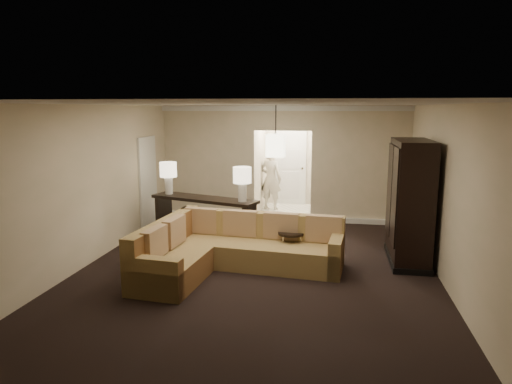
% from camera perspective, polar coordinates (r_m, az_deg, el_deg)
% --- Properties ---
extents(ground, '(8.00, 8.00, 0.00)m').
position_cam_1_polar(ground, '(7.60, -0.35, -10.66)').
color(ground, black).
rests_on(ground, ground).
extents(wall_back, '(6.00, 0.04, 2.80)m').
position_cam_1_polar(wall_back, '(11.13, 3.32, 3.53)').
color(wall_back, beige).
rests_on(wall_back, ground).
extents(wall_front, '(6.00, 0.04, 2.80)m').
position_cam_1_polar(wall_front, '(3.50, -12.41, -12.29)').
color(wall_front, beige).
rests_on(wall_front, ground).
extents(wall_left, '(0.04, 8.00, 2.80)m').
position_cam_1_polar(wall_left, '(8.29, -21.23, 0.44)').
color(wall_left, beige).
rests_on(wall_left, ground).
extents(wall_right, '(0.04, 8.00, 2.80)m').
position_cam_1_polar(wall_right, '(7.31, 23.44, -0.97)').
color(wall_right, beige).
rests_on(wall_right, ground).
extents(ceiling, '(6.00, 8.00, 0.02)m').
position_cam_1_polar(ceiling, '(7.09, -0.38, 10.95)').
color(ceiling, silver).
rests_on(ceiling, wall_back).
extents(crown_molding, '(6.00, 0.10, 0.12)m').
position_cam_1_polar(crown_molding, '(11.00, 3.36, 10.39)').
color(crown_molding, silver).
rests_on(crown_molding, wall_back).
extents(baseboard, '(6.00, 0.10, 0.12)m').
position_cam_1_polar(baseboard, '(11.32, 3.22, -3.24)').
color(baseboard, silver).
rests_on(baseboard, ground).
extents(side_door, '(0.05, 0.90, 2.10)m').
position_cam_1_polar(side_door, '(10.79, -13.34, 1.17)').
color(side_door, white).
rests_on(side_door, ground).
extents(foyer, '(1.44, 2.02, 2.80)m').
position_cam_1_polar(foyer, '(12.47, 4.03, 3.81)').
color(foyer, white).
rests_on(foyer, ground).
extents(sectional_sofa, '(3.23, 2.50, 0.91)m').
position_cam_1_polar(sectional_sofa, '(7.86, -3.32, -7.17)').
color(sectional_sofa, brown).
rests_on(sectional_sofa, ground).
extents(coffee_table, '(1.02, 1.02, 0.38)m').
position_cam_1_polar(coffee_table, '(8.53, -10.30, -7.14)').
color(coffee_table, white).
rests_on(coffee_table, ground).
extents(console_table, '(2.40, 1.19, 0.91)m').
position_cam_1_polar(console_table, '(9.62, -6.45, -2.83)').
color(console_table, black).
rests_on(console_table, ground).
extents(armoire, '(0.65, 1.53, 2.20)m').
position_cam_1_polar(armoire, '(8.56, 18.61, -1.46)').
color(armoire, black).
rests_on(armoire, ground).
extents(drink_table, '(0.47, 0.47, 0.58)m').
position_cam_1_polar(drink_table, '(8.15, 4.41, -6.13)').
color(drink_table, black).
rests_on(drink_table, ground).
extents(table_lamp_left, '(0.36, 0.36, 0.69)m').
position_cam_1_polar(table_lamp_left, '(9.99, -10.90, 2.38)').
color(table_lamp_left, silver).
rests_on(table_lamp_left, console_table).
extents(table_lamp_right, '(0.36, 0.36, 0.69)m').
position_cam_1_polar(table_lamp_right, '(9.00, -1.73, 1.69)').
color(table_lamp_right, silver).
rests_on(table_lamp_right, console_table).
extents(pendant_light, '(0.38, 0.38, 1.09)m').
position_cam_1_polar(pendant_light, '(9.79, 2.47, 5.84)').
color(pendant_light, black).
rests_on(pendant_light, ceiling).
extents(person, '(0.77, 0.63, 1.85)m').
position_cam_1_polar(person, '(12.40, 1.86, 2.05)').
color(person, beige).
rests_on(person, ground).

